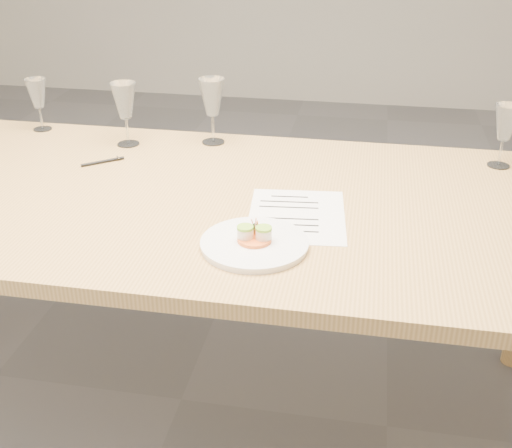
% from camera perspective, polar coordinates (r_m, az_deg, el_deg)
% --- Properties ---
extents(ground, '(7.00, 7.00, 0.00)m').
position_cam_1_polar(ground, '(2.20, -6.66, -15.23)').
color(ground, slate).
rests_on(ground, ground).
extents(dining_table, '(2.40, 1.00, 0.75)m').
position_cam_1_polar(dining_table, '(1.81, -7.81, 0.91)').
color(dining_table, tan).
rests_on(dining_table, ground).
extents(dinner_plate, '(0.25, 0.25, 0.07)m').
position_cam_1_polar(dinner_plate, '(1.48, -0.13, -1.68)').
color(dinner_plate, white).
rests_on(dinner_plate, dining_table).
extents(recipe_sheet, '(0.27, 0.33, 0.00)m').
position_cam_1_polar(recipe_sheet, '(1.64, 3.62, 0.77)').
color(recipe_sheet, white).
rests_on(recipe_sheet, dining_table).
extents(ballpoint_pen, '(0.11, 0.09, 0.01)m').
position_cam_1_polar(ballpoint_pen, '(2.02, -13.45, 5.42)').
color(ballpoint_pen, black).
rests_on(ballpoint_pen, dining_table).
extents(wine_glass_1, '(0.07, 0.07, 0.18)m').
position_cam_1_polar(wine_glass_1, '(2.34, -18.87, 10.84)').
color(wine_glass_1, white).
rests_on(wine_glass_1, dining_table).
extents(wine_glass_2, '(0.08, 0.08, 0.20)m').
position_cam_1_polar(wine_glass_2, '(2.11, -11.62, 10.59)').
color(wine_glass_2, white).
rests_on(wine_glass_2, dining_table).
extents(wine_glass_3, '(0.09, 0.09, 0.21)m').
position_cam_1_polar(wine_glass_3, '(2.09, -3.94, 11.08)').
color(wine_glass_3, white).
rests_on(wine_glass_3, dining_table).
extents(wine_glass_4, '(0.08, 0.08, 0.19)m').
position_cam_1_polar(wine_glass_4, '(2.03, 21.33, 8.29)').
color(wine_glass_4, white).
rests_on(wine_glass_4, dining_table).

